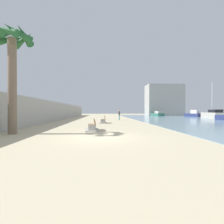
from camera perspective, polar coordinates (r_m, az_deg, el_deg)
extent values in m
plane|color=#C6B793|center=(28.47, -3.81, -2.83)|extent=(120.00, 120.00, 0.00)
cube|color=#ADAAA3|center=(29.46, -18.56, 0.21)|extent=(0.80, 64.00, 3.03)
cylinder|color=#7A6651|center=(13.80, -30.69, 7.54)|extent=(0.58, 0.58, 6.71)
cone|color=#235B2D|center=(14.28, -27.55, 22.06)|extent=(0.67, 1.93, 1.13)
cone|color=#235B2D|center=(15.13, -27.84, 20.77)|extent=(1.94, 1.42, 1.12)
cone|color=#235B2D|center=(15.48, -30.70, 20.36)|extent=(1.95, 1.35, 1.16)
cone|color=#235B2D|center=(15.33, -32.58, 21.20)|extent=(1.33, 1.90, 1.43)
cone|color=#235B2D|center=(13.98, -32.79, 22.38)|extent=(1.94, 0.70, 1.06)
cone|color=#235B2D|center=(13.90, -29.23, 22.42)|extent=(1.65, 1.82, 1.03)
cube|color=#ADAAA3|center=(13.51, -6.75, -5.45)|extent=(0.62, 0.25, 0.50)
cube|color=#ADAAA3|center=(14.90, -6.92, -4.90)|extent=(0.62, 0.25, 0.50)
cube|color=olive|center=(14.19, -6.84, -4.35)|extent=(0.64, 1.64, 0.06)
cube|color=olive|center=(14.17, -5.91, -3.21)|extent=(0.31, 1.61, 0.50)
cube|color=#ADAAA3|center=(14.23, -6.84, -5.99)|extent=(1.29, 2.19, 0.08)
cube|color=#ADAAA3|center=(21.41, -3.03, -3.26)|extent=(0.60, 0.20, 0.50)
cube|color=#ADAAA3|center=(22.81, -3.08, -3.03)|extent=(0.60, 0.20, 0.50)
cube|color=olive|center=(22.10, -3.06, -2.61)|extent=(0.51, 1.60, 0.06)
cube|color=olive|center=(22.09, -2.46, -1.89)|extent=(0.17, 1.60, 0.50)
cube|color=#ADAAA3|center=(22.13, -3.06, -3.67)|extent=(1.12, 2.11, 0.08)
cylinder|color=teal|center=(28.63, 2.50, -1.94)|extent=(0.12, 0.12, 0.87)
cylinder|color=teal|center=(28.76, 2.42, -1.93)|extent=(0.12, 0.12, 0.87)
cube|color=#333338|center=(28.67, 2.46, -0.46)|extent=(0.24, 0.35, 0.61)
sphere|color=tan|center=(28.67, 2.46, 0.45)|extent=(0.23, 0.23, 0.23)
cylinder|color=#333338|center=(28.46, 2.59, -0.40)|extent=(0.09, 0.09, 0.55)
cylinder|color=#333338|center=(28.88, 2.34, -0.39)|extent=(0.09, 0.09, 0.55)
cube|color=beige|center=(42.47, 30.94, -0.95)|extent=(3.88, 8.17, 1.18)
cube|color=black|center=(41.37, 31.55, 0.27)|extent=(2.27, 3.72, 0.64)
cylinder|color=silver|center=(42.92, 30.77, 4.25)|extent=(0.12, 0.12, 6.58)
cube|color=navy|center=(49.70, 25.77, -0.93)|extent=(3.19, 4.89, 0.84)
cube|color=white|center=(49.23, 26.35, 0.08)|extent=(1.87, 2.30, 0.93)
cube|color=#337060|center=(53.38, 15.07, -0.84)|extent=(3.03, 5.17, 0.77)
cube|color=beige|center=(52.74, 15.47, -0.06)|extent=(1.87, 2.39, 0.70)
cube|color=#ADAAA3|center=(60.34, 17.20, 3.83)|extent=(12.00, 6.00, 10.38)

